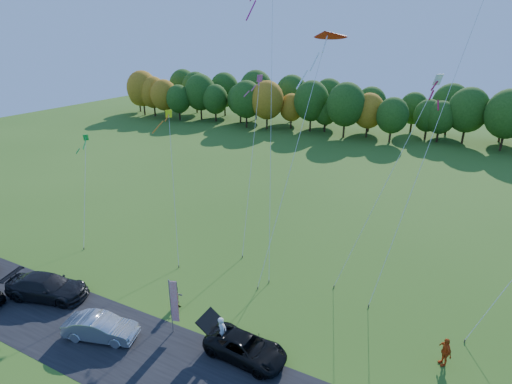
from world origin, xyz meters
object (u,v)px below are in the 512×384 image
at_px(black_suv, 246,348).
at_px(feather_flag, 173,301).
at_px(silver_sedan, 101,327).
at_px(person_east, 445,351).

relative_size(black_suv, feather_flag, 1.26).
height_order(black_suv, silver_sedan, silver_sedan).
xyz_separation_m(silver_sedan, feather_flag, (3.74, 2.40, 1.60)).
xyz_separation_m(silver_sedan, person_east, (18.61, 7.11, 0.15)).
relative_size(black_suv, person_east, 2.75).
distance_m(black_suv, person_east, 11.04).
bearing_deg(feather_flag, black_suv, 1.98).
height_order(silver_sedan, feather_flag, feather_flag).
relative_size(person_east, feather_flag, 0.46).
distance_m(black_suv, silver_sedan, 8.93).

